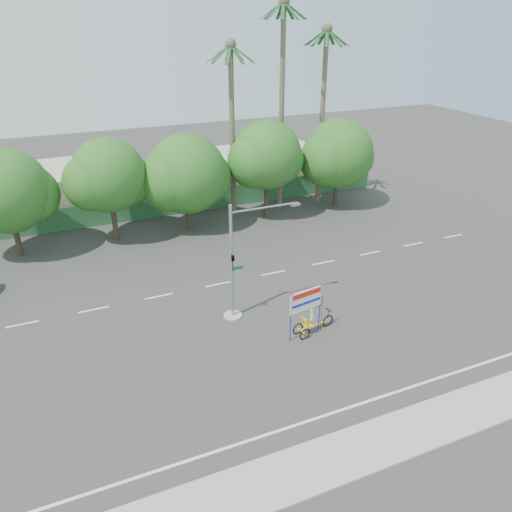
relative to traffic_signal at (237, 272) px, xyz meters
name	(u,v)px	position (x,y,z in m)	size (l,w,h in m)	color
ground	(302,343)	(2.20, -3.98, -2.92)	(120.00, 120.00, 0.00)	#33302D
sidewalk_near	(386,440)	(2.20, -11.48, -2.86)	(50.00, 2.40, 0.12)	gray
fence	(189,202)	(2.20, 17.52, -1.92)	(38.00, 0.08, 2.00)	#336B3D
building_left	(65,190)	(-7.80, 22.02, -0.92)	(12.00, 8.00, 4.00)	#BFB598
building_right	(252,170)	(10.20, 22.02, -1.12)	(14.00, 8.00, 3.60)	#BFB598
tree_far_left	(6,194)	(-11.85, 14.02, 1.84)	(7.14, 6.00, 7.96)	#473828
tree_left	(108,178)	(-4.85, 14.02, 2.14)	(6.66, 5.60, 8.07)	#473828
tree_center	(186,176)	(1.14, 14.02, 1.55)	(7.62, 6.40, 7.85)	#473828
tree_right	(266,158)	(8.15, 14.02, 2.32)	(6.90, 5.80, 8.36)	#473828
tree_far_right	(338,156)	(15.15, 14.02, 1.73)	(7.38, 6.20, 7.94)	#473828
palm_tall	(282,89)	(10.20, 15.52, 7.55)	(3.73, 3.79, 17.45)	#70604C
palm_mid	(323,99)	(14.20, 15.52, 6.48)	(3.73, 3.79, 15.45)	#70604C
palm_short	(232,112)	(5.70, 15.52, 5.94)	(3.73, 3.79, 14.45)	#70604C
traffic_signal	(237,272)	(0.00, 0.00, 0.00)	(4.72, 1.10, 7.00)	gray
trike_billboard	(309,315)	(2.97, -3.29, -1.70)	(3.06, 0.96, 3.04)	black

